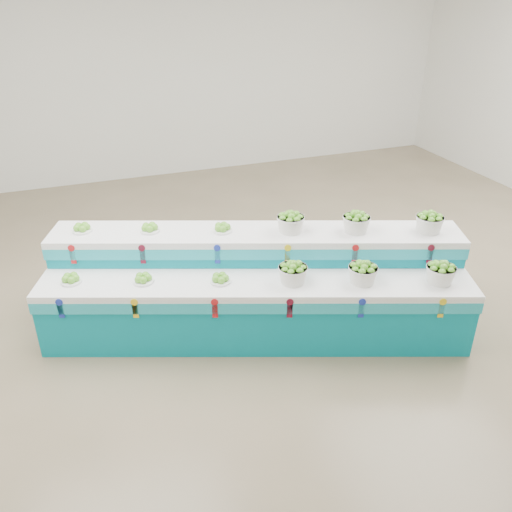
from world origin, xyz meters
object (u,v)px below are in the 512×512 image
display_stand (256,286)px  basket_lower_left (293,273)px  basket_upper_right (429,222)px  plate_upper_mid (150,227)px

display_stand → basket_lower_left: bearing=-36.7°
display_stand → basket_lower_left: size_ratio=15.04×
display_stand → basket_upper_right: basket_upper_right is taller
basket_lower_left → plate_upper_mid: (-1.20, 1.02, 0.24)m
display_stand → plate_upper_mid: (-0.96, 0.64, 0.56)m
display_stand → plate_upper_mid: plate_upper_mid is taller
basket_lower_left → basket_upper_right: bearing=0.2°
plate_upper_mid → basket_upper_right: (2.75, -1.01, 0.06)m
plate_upper_mid → basket_upper_right: basket_upper_right is taller
basket_upper_right → display_stand: bearing=168.3°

